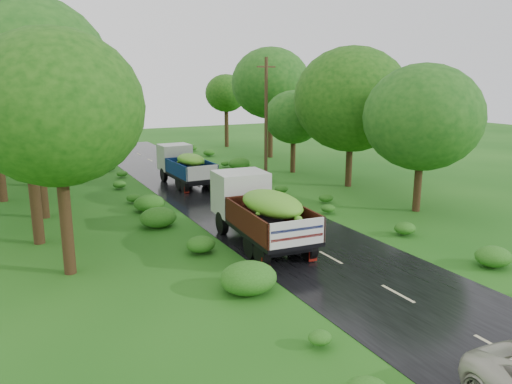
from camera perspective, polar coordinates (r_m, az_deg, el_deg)
ground at (r=18.34m, az=15.90°, el=-11.16°), size 120.00×120.00×0.00m
road at (r=21.96m, az=7.00°, el=-6.63°), size 6.50×80.00×0.02m
road_lines at (r=22.74m, az=5.59°, el=-5.86°), size 0.12×69.60×0.00m
truck_near at (r=22.35m, az=0.19°, el=-1.78°), size 2.89×7.07×2.91m
truck_far at (r=35.07m, az=-8.24°, el=3.23°), size 2.35×6.23×2.59m
utility_pole at (r=35.25m, az=1.15°, el=8.33°), size 1.52×0.33×8.68m
trees_left at (r=35.52m, az=-25.72°, el=11.10°), size 6.52×33.64×9.48m
trees_right at (r=38.79m, az=6.06°, el=10.49°), size 5.57×32.31×8.50m
shrubs at (r=29.42m, az=-2.79°, el=-0.77°), size 11.90×44.00×0.70m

